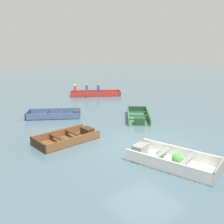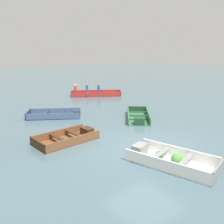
{
  "view_description": "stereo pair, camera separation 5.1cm",
  "coord_description": "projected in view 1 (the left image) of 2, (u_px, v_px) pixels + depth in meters",
  "views": [
    {
      "loc": [
        -6.4,
        -6.04,
        3.61
      ],
      "look_at": [
        1.31,
        3.76,
        0.35
      ],
      "focal_mm": 40.0,
      "sensor_mm": 36.0,
      "label": 1
    },
    {
      "loc": [
        -6.36,
        -6.07,
        3.61
      ],
      "look_at": [
        1.31,
        3.76,
        0.35
      ],
      "focal_mm": 40.0,
      "sensor_mm": 36.0,
      "label": 2
    }
  ],
  "objects": [
    {
      "name": "rowboat_red_with_crew",
      "position": [
        92.0,
        93.0,
        18.99
      ],
      "size": [
        3.7,
        2.81,
        0.92
      ],
      "color": "#AD2D28",
      "rests_on": "ground"
    },
    {
      "name": "skiff_wooden_brown_far_moored",
      "position": [
        69.0,
        138.0,
        9.89
      ],
      "size": [
        2.51,
        1.37,
        0.34
      ],
      "color": "brown",
      "rests_on": "ground"
    },
    {
      "name": "skiff_green_near_moored",
      "position": [
        138.0,
        117.0,
        12.8
      ],
      "size": [
        2.47,
        2.62,
        0.36
      ],
      "color": "#387047",
      "rests_on": "ground"
    },
    {
      "name": "skiff_slate_blue_mid_moored",
      "position": [
        57.0,
        115.0,
        13.26
      ],
      "size": [
        2.95,
        2.47,
        0.34
      ],
      "color": "#475B7F",
      "rests_on": "ground"
    },
    {
      "name": "ground_plane",
      "position": [
        146.0,
        146.0,
        9.34
      ],
      "size": [
        80.0,
        80.0,
        0.0
      ],
      "primitive_type": "plane",
      "color": "#47606B"
    },
    {
      "name": "dinghy_white_foreground",
      "position": [
        169.0,
        160.0,
        7.89
      ],
      "size": [
        1.9,
        2.98,
        0.42
      ],
      "color": "white",
      "rests_on": "ground"
    }
  ]
}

